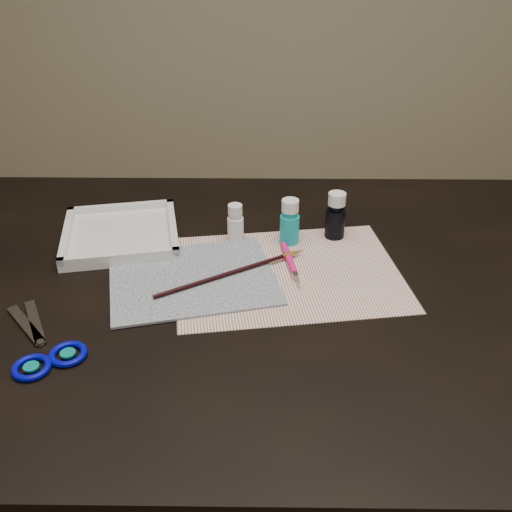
{
  "coord_description": "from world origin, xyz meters",
  "views": [
    {
      "loc": [
        0.01,
        -0.84,
        1.31
      ],
      "look_at": [
        0.0,
        0.0,
        0.8
      ],
      "focal_mm": 40.0,
      "sensor_mm": 36.0,
      "label": 1
    }
  ],
  "objects_px": {
    "canvas": "(193,278)",
    "paint_bottle_navy": "(336,215)",
    "paper": "(288,272)",
    "paint_bottle_cyan": "(290,222)",
    "palette_tray": "(121,233)",
    "scissors": "(32,338)",
    "paint_bottle_white": "(235,223)"
  },
  "relations": [
    {
      "from": "canvas",
      "to": "paint_bottle_navy",
      "type": "relative_size",
      "value": 3.0
    },
    {
      "from": "paper",
      "to": "paint_bottle_navy",
      "type": "distance_m",
      "value": 0.17
    },
    {
      "from": "paint_bottle_cyan",
      "to": "palette_tray",
      "type": "height_order",
      "value": "paint_bottle_cyan"
    },
    {
      "from": "canvas",
      "to": "palette_tray",
      "type": "relative_size",
      "value": 1.31
    },
    {
      "from": "canvas",
      "to": "paint_bottle_navy",
      "type": "height_order",
      "value": "paint_bottle_navy"
    },
    {
      "from": "canvas",
      "to": "paint_bottle_cyan",
      "type": "bearing_deg",
      "value": 37.6
    },
    {
      "from": "paint_bottle_cyan",
      "to": "scissors",
      "type": "height_order",
      "value": "paint_bottle_cyan"
    },
    {
      "from": "paint_bottle_navy",
      "to": "canvas",
      "type": "bearing_deg",
      "value": -149.12
    },
    {
      "from": "paint_bottle_white",
      "to": "palette_tray",
      "type": "xyz_separation_m",
      "value": [
        -0.23,
        0.0,
        -0.03
      ]
    },
    {
      "from": "paint_bottle_cyan",
      "to": "scissors",
      "type": "xyz_separation_m",
      "value": [
        -0.4,
        -0.31,
        -0.04
      ]
    },
    {
      "from": "paper",
      "to": "palette_tray",
      "type": "relative_size",
      "value": 1.83
    },
    {
      "from": "paper",
      "to": "palette_tray",
      "type": "bearing_deg",
      "value": 159.66
    },
    {
      "from": "paint_bottle_cyan",
      "to": "scissors",
      "type": "distance_m",
      "value": 0.51
    },
    {
      "from": "canvas",
      "to": "paper",
      "type": "bearing_deg",
      "value": 8.43
    },
    {
      "from": "paint_bottle_navy",
      "to": "paper",
      "type": "bearing_deg",
      "value": -126.04
    },
    {
      "from": "canvas",
      "to": "scissors",
      "type": "relative_size",
      "value": 1.33
    },
    {
      "from": "paint_bottle_cyan",
      "to": "paint_bottle_navy",
      "type": "xyz_separation_m",
      "value": [
        0.09,
        0.02,
        0.0
      ]
    },
    {
      "from": "paper",
      "to": "canvas",
      "type": "xyz_separation_m",
      "value": [
        -0.17,
        -0.03,
        0.0
      ]
    },
    {
      "from": "canvas",
      "to": "paint_bottle_cyan",
      "type": "distance_m",
      "value": 0.23
    },
    {
      "from": "paint_bottle_white",
      "to": "palette_tray",
      "type": "height_order",
      "value": "paint_bottle_white"
    },
    {
      "from": "paper",
      "to": "paint_bottle_navy",
      "type": "height_order",
      "value": "paint_bottle_navy"
    },
    {
      "from": "canvas",
      "to": "scissors",
      "type": "height_order",
      "value": "scissors"
    },
    {
      "from": "paint_bottle_white",
      "to": "paint_bottle_navy",
      "type": "bearing_deg",
      "value": 4.9
    },
    {
      "from": "scissors",
      "to": "paint_bottle_white",
      "type": "bearing_deg",
      "value": -84.7
    },
    {
      "from": "paint_bottle_navy",
      "to": "palette_tray",
      "type": "relative_size",
      "value": 0.44
    },
    {
      "from": "paint_bottle_white",
      "to": "palette_tray",
      "type": "relative_size",
      "value": 0.35
    },
    {
      "from": "palette_tray",
      "to": "paint_bottle_white",
      "type": "bearing_deg",
      "value": -0.94
    },
    {
      "from": "paint_bottle_cyan",
      "to": "palette_tray",
      "type": "relative_size",
      "value": 0.42
    },
    {
      "from": "paper",
      "to": "canvas",
      "type": "relative_size",
      "value": 1.4
    },
    {
      "from": "paper",
      "to": "paint_bottle_cyan",
      "type": "distance_m",
      "value": 0.12
    },
    {
      "from": "paper",
      "to": "paint_bottle_white",
      "type": "bearing_deg",
      "value": 130.02
    },
    {
      "from": "paint_bottle_white",
      "to": "paper",
      "type": "bearing_deg",
      "value": -49.98
    }
  ]
}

